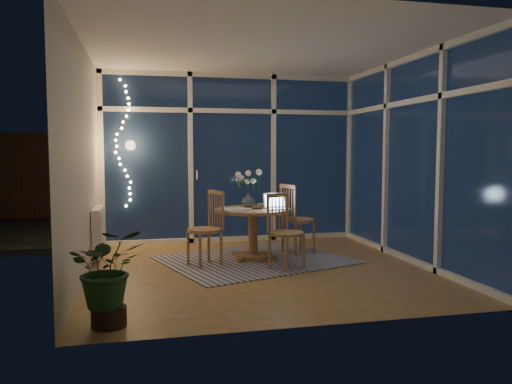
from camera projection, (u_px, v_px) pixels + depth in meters
floor at (261, 269)px, 5.97m from camera, size 4.00×4.00×0.00m
ceiling at (262, 48)px, 5.76m from camera, size 4.00×4.00×0.00m
wall_back at (232, 158)px, 7.81m from camera, size 4.00×0.04×2.60m
wall_front at (320, 165)px, 3.92m from camera, size 4.00×0.04×2.60m
wall_left at (83, 161)px, 5.42m from camera, size 0.04×4.00×2.60m
wall_right at (415, 160)px, 6.30m from camera, size 0.04×4.00×2.60m
window_wall_back at (233, 158)px, 7.77m from camera, size 4.00×0.10×2.60m
window_wall_right at (412, 160)px, 6.29m from camera, size 0.10×4.00×2.60m
radiator at (98, 230)px, 6.38m from camera, size 0.10×0.70×0.58m
fairy_lights at (123, 143)px, 7.31m from camera, size 0.24×0.10×1.85m
garden_patio at (231, 218)px, 10.94m from camera, size 12.00×6.00×0.10m
garden_fence at (205, 174)px, 11.24m from camera, size 11.00×0.08×1.80m
neighbour_roof at (203, 123)px, 14.12m from camera, size 7.00×3.00×2.20m
garden_shrubs at (176, 204)px, 9.06m from camera, size 0.90×0.90×0.90m
rug at (255, 260)px, 6.44m from camera, size 2.65×2.37×0.01m
dining_table at (253, 234)px, 6.51m from camera, size 1.23×1.23×0.66m
chair_left at (204, 228)px, 6.10m from camera, size 0.57×0.57×0.94m
chair_right at (298, 218)px, 6.85m from camera, size 0.57×0.57×0.98m
chair_front at (287, 231)px, 5.91m from camera, size 0.57×0.57×0.92m
laptop at (277, 201)px, 6.43m from camera, size 0.33×0.30×0.22m
flower_vase at (248, 199)px, 6.68m from camera, size 0.26×0.26×0.21m
bowl at (263, 205)px, 6.79m from camera, size 0.19×0.19×0.04m
newspapers at (232, 209)px, 6.35m from camera, size 0.49×0.47×0.01m
phone at (257, 209)px, 6.43m from camera, size 0.13×0.07×0.01m
potted_plant at (108, 280)px, 3.98m from camera, size 0.61×0.55×0.76m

